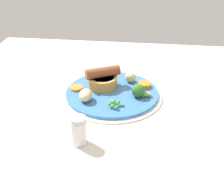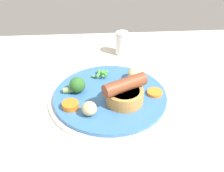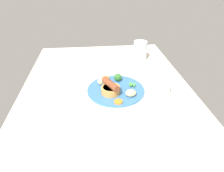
{
  "view_description": "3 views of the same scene",
  "coord_description": "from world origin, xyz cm",
  "px_view_note": "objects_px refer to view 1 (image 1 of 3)",
  "views": [
    {
      "loc": [
        4.7,
        -80.6,
        47.71
      ],
      "look_at": [
        -4.63,
        -5.18,
        6.83
      ],
      "focal_mm": 50.0,
      "sensor_mm": 36.0,
      "label": 1
    },
    {
      "loc": [
        -1.42,
        53.76,
        47.35
      ],
      "look_at": [
        -5.29,
        -5.0,
        6.23
      ],
      "focal_mm": 50.0,
      "sensor_mm": 36.0,
      "label": 2
    },
    {
      "loc": [
        -81.53,
        5.75,
        53.5
      ],
      "look_at": [
        -4.74,
        -2.24,
        6.11
      ],
      "focal_mm": 32.0,
      "sensor_mm": 36.0,
      "label": 3
    }
  ],
  "objects_px": {
    "dinner_plate": "(112,94)",
    "pea_pile": "(114,103)",
    "sausage_pudding": "(103,79)",
    "salt_shaker": "(79,131)",
    "carrot_slice_0": "(144,84)",
    "potato_chunk_1": "(86,95)",
    "carrot_slice_2": "(76,88)",
    "broccoli_floret_near": "(139,91)",
    "potato_chunk_0": "(131,77)"
  },
  "relations": [
    {
      "from": "potato_chunk_1",
      "to": "carrot_slice_0",
      "type": "bearing_deg",
      "value": 33.64
    },
    {
      "from": "sausage_pudding",
      "to": "potato_chunk_1",
      "type": "distance_m",
      "value": 0.09
    },
    {
      "from": "carrot_slice_0",
      "to": "salt_shaker",
      "type": "relative_size",
      "value": 0.54
    },
    {
      "from": "sausage_pudding",
      "to": "carrot_slice_0",
      "type": "distance_m",
      "value": 0.12
    },
    {
      "from": "pea_pile",
      "to": "carrot_slice_2",
      "type": "distance_m",
      "value": 0.14
    },
    {
      "from": "dinner_plate",
      "to": "potato_chunk_1",
      "type": "distance_m",
      "value": 0.09
    },
    {
      "from": "dinner_plate",
      "to": "carrot_slice_0",
      "type": "distance_m",
      "value": 0.1
    },
    {
      "from": "sausage_pudding",
      "to": "carrot_slice_0",
      "type": "height_order",
      "value": "sausage_pudding"
    },
    {
      "from": "potato_chunk_0",
      "to": "potato_chunk_1",
      "type": "distance_m",
      "value": 0.17
    },
    {
      "from": "dinner_plate",
      "to": "pea_pile",
      "type": "bearing_deg",
      "value": -78.41
    },
    {
      "from": "broccoli_floret_near",
      "to": "potato_chunk_0",
      "type": "bearing_deg",
      "value": -76.63
    },
    {
      "from": "potato_chunk_0",
      "to": "potato_chunk_1",
      "type": "xyz_separation_m",
      "value": [
        -0.11,
        -0.12,
        0.0
      ]
    },
    {
      "from": "broccoli_floret_near",
      "to": "potato_chunk_1",
      "type": "xyz_separation_m",
      "value": [
        -0.14,
        -0.04,
        -0.0
      ]
    },
    {
      "from": "potato_chunk_1",
      "to": "carrot_slice_2",
      "type": "height_order",
      "value": "potato_chunk_1"
    },
    {
      "from": "carrot_slice_0",
      "to": "salt_shaker",
      "type": "distance_m",
      "value": 0.3
    },
    {
      "from": "carrot_slice_2",
      "to": "potato_chunk_0",
      "type": "bearing_deg",
      "value": 22.94
    },
    {
      "from": "pea_pile",
      "to": "salt_shaker",
      "type": "xyz_separation_m",
      "value": [
        -0.06,
        -0.14,
        0.01
      ]
    },
    {
      "from": "pea_pile",
      "to": "carrot_slice_2",
      "type": "relative_size",
      "value": 1.19
    },
    {
      "from": "broccoli_floret_near",
      "to": "salt_shaker",
      "type": "height_order",
      "value": "salt_shaker"
    },
    {
      "from": "dinner_plate",
      "to": "sausage_pudding",
      "type": "xyz_separation_m",
      "value": [
        -0.03,
        0.03,
        0.03
      ]
    },
    {
      "from": "sausage_pudding",
      "to": "carrot_slice_0",
      "type": "bearing_deg",
      "value": -18.83
    },
    {
      "from": "potato_chunk_1",
      "to": "carrot_slice_0",
      "type": "relative_size",
      "value": 1.25
    },
    {
      "from": "pea_pile",
      "to": "carrot_slice_0",
      "type": "height_order",
      "value": "pea_pile"
    },
    {
      "from": "dinner_plate",
      "to": "broccoli_floret_near",
      "type": "bearing_deg",
      "value": -13.76
    },
    {
      "from": "potato_chunk_1",
      "to": "carrot_slice_2",
      "type": "xyz_separation_m",
      "value": [
        -0.04,
        0.06,
        -0.01
      ]
    },
    {
      "from": "pea_pile",
      "to": "carrot_slice_0",
      "type": "xyz_separation_m",
      "value": [
        0.07,
        0.12,
        -0.0
      ]
    },
    {
      "from": "carrot_slice_2",
      "to": "pea_pile",
      "type": "bearing_deg",
      "value": -33.91
    },
    {
      "from": "sausage_pudding",
      "to": "salt_shaker",
      "type": "relative_size",
      "value": 1.5
    },
    {
      "from": "pea_pile",
      "to": "salt_shaker",
      "type": "bearing_deg",
      "value": -114.39
    },
    {
      "from": "dinner_plate",
      "to": "broccoli_floret_near",
      "type": "xyz_separation_m",
      "value": [
        0.08,
        -0.02,
        0.03
      ]
    },
    {
      "from": "broccoli_floret_near",
      "to": "carrot_slice_0",
      "type": "bearing_deg",
      "value": -106.58
    },
    {
      "from": "dinner_plate",
      "to": "salt_shaker",
      "type": "distance_m",
      "value": 0.23
    },
    {
      "from": "potato_chunk_1",
      "to": "carrot_slice_0",
      "type": "height_order",
      "value": "potato_chunk_1"
    },
    {
      "from": "salt_shaker",
      "to": "dinner_plate",
      "type": "bearing_deg",
      "value": 77.75
    },
    {
      "from": "dinner_plate",
      "to": "potato_chunk_1",
      "type": "relative_size",
      "value": 6.17
    },
    {
      "from": "pea_pile",
      "to": "salt_shaker",
      "type": "distance_m",
      "value": 0.15
    },
    {
      "from": "sausage_pudding",
      "to": "broccoli_floret_near",
      "type": "bearing_deg",
      "value": -50.46
    },
    {
      "from": "carrot_slice_0",
      "to": "potato_chunk_1",
      "type": "bearing_deg",
      "value": -146.36
    },
    {
      "from": "sausage_pudding",
      "to": "potato_chunk_1",
      "type": "xyz_separation_m",
      "value": [
        -0.03,
        -0.08,
        -0.01
      ]
    },
    {
      "from": "carrot_slice_0",
      "to": "pea_pile",
      "type": "bearing_deg",
      "value": -120.6
    },
    {
      "from": "potato_chunk_0",
      "to": "salt_shaker",
      "type": "distance_m",
      "value": 0.3
    },
    {
      "from": "potato_chunk_0",
      "to": "potato_chunk_1",
      "type": "bearing_deg",
      "value": -132.26
    },
    {
      "from": "pea_pile",
      "to": "potato_chunk_1",
      "type": "height_order",
      "value": "potato_chunk_1"
    },
    {
      "from": "broccoli_floret_near",
      "to": "potato_chunk_1",
      "type": "bearing_deg",
      "value": 10.19
    },
    {
      "from": "pea_pile",
      "to": "broccoli_floret_near",
      "type": "distance_m",
      "value": 0.09
    },
    {
      "from": "dinner_plate",
      "to": "pea_pile",
      "type": "height_order",
      "value": "pea_pile"
    },
    {
      "from": "carrot_slice_2",
      "to": "salt_shaker",
      "type": "relative_size",
      "value": 0.52
    },
    {
      "from": "potato_chunk_0",
      "to": "carrot_slice_0",
      "type": "xyz_separation_m",
      "value": [
        0.04,
        -0.02,
        -0.01
      ]
    },
    {
      "from": "dinner_plate",
      "to": "sausage_pudding",
      "type": "height_order",
      "value": "sausage_pudding"
    },
    {
      "from": "broccoli_floret_near",
      "to": "pea_pile",
      "type": "bearing_deg",
      "value": 39.78
    }
  ]
}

